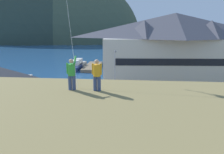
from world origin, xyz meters
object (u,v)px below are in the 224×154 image
wharf_dock (92,67)px  moored_boat_inner_slip (80,64)px  parked_car_mid_row_center (170,128)px  parked_car_front_row_end (174,105)px  storage_shed_near_lot (0,84)px  person_kite_flyer (72,73)px  person_companion (97,74)px  moored_boat_outer_mooring (108,64)px  parking_light_pole (115,72)px  parked_car_front_row_silver (65,100)px  moored_boat_wharfside (76,66)px  harbor_lodge (174,46)px  parked_car_back_row_right (107,106)px  parked_car_lone_by_shed (67,125)px

wharf_dock → moored_boat_inner_slip: moored_boat_inner_slip is taller
parked_car_mid_row_center → parked_car_front_row_end: 6.29m
storage_shed_near_lot → person_kite_flyer: size_ratio=4.37×
person_kite_flyer → wharf_dock: bearing=98.9°
parked_car_mid_row_center → person_companion: person_companion is taller
wharf_dock → person_companion: size_ratio=6.25×
wharf_dock → moored_boat_outer_mooring: (3.33, 2.50, 0.37)m
storage_shed_near_lot → moored_boat_inner_slip: bearing=80.1°
moored_boat_outer_mooring → parking_light_pole: parking_light_pole is taller
person_companion → parked_car_front_row_silver: bearing=114.4°
wharf_dock → parked_car_mid_row_center: size_ratio=2.55×
moored_boat_wharfside → person_kite_flyer: (9.64, -37.88, 6.76)m
wharf_dock → parked_car_mid_row_center: (12.91, -32.42, 0.71)m
moored_boat_outer_mooring → parking_light_pole: (3.76, -24.71, 3.21)m
parked_car_front_row_end → person_companion: 16.22m
harbor_lodge → person_companion: size_ratio=15.13×
wharf_dock → parked_car_back_row_right: 28.21m
wharf_dock → parked_car_lone_by_shed: parked_car_lone_by_shed is taller
parked_car_mid_row_center → person_kite_flyer: person_kite_flyer is taller
parked_car_front_row_silver → person_kite_flyer: 15.92m
storage_shed_near_lot → person_companion: (15.26, -15.15, 4.98)m
wharf_dock → person_companion: bearing=-79.2°
person_companion → parked_car_front_row_end: bearing=63.5°
parked_car_back_row_right → person_kite_flyer: person_kite_flyer is taller
moored_boat_inner_slip → moored_boat_outer_mooring: bearing=14.2°
parked_car_mid_row_center → parking_light_pole: size_ratio=0.65×
parked_car_lone_by_shed → parked_car_front_row_end: size_ratio=1.02×
parking_light_pole → storage_shed_near_lot: bearing=-171.3°
parking_light_pole → wharf_dock: bearing=107.7°
wharf_dock → person_companion: (7.58, -39.62, 7.12)m
parked_car_back_row_right → person_kite_flyer: (-0.50, -12.17, 6.42)m
parked_car_front_row_end → parked_car_mid_row_center: bearing=-102.1°
parking_light_pole → parked_car_lone_by_shed: bearing=-108.5°
parked_car_front_row_silver → harbor_lodge: bearing=44.2°
moored_boat_wharfside → harbor_lodge: bearing=-25.2°
harbor_lodge → moored_boat_inner_slip: (-19.71, 11.93, -5.59)m
storage_shed_near_lot → parked_car_front_row_end: storage_shed_near_lot is taller
parked_car_back_row_right → parked_car_lone_by_shed: (-3.10, -5.36, 0.00)m
moored_boat_outer_mooring → moored_boat_inner_slip: 6.78m
storage_shed_near_lot → parking_light_pole: (14.77, 2.26, 1.44)m
parked_car_front_row_silver → parked_car_mid_row_center: bearing=-29.7°
person_companion → harbor_lodge: bearing=72.7°
parked_car_front_row_silver → parking_light_pole: (5.76, 3.62, 2.87)m
moored_boat_wharfside → parked_car_front_row_end: 30.29m
parked_car_front_row_end → parked_car_front_row_silver: bearing=178.0°
storage_shed_near_lot → moored_boat_outer_mooring: 29.18m
moored_boat_outer_mooring → parked_car_front_row_end: moored_boat_outer_mooring is taller
harbor_lodge → wharf_dock: size_ratio=2.42×
parked_car_back_row_right → person_kite_flyer: size_ratio=2.26×
parked_car_back_row_right → wharf_dock: bearing=103.7°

